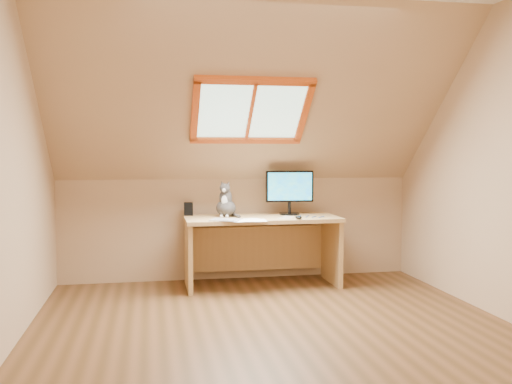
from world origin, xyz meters
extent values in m
plane|color=brown|center=(0.00, 0.00, 0.00)|extent=(3.50, 3.50, 0.00)
cube|color=tan|center=(0.00, -1.75, 1.20)|extent=(3.50, 0.02, 2.40)
cube|color=tan|center=(-1.75, 0.00, 1.20)|extent=(0.02, 3.50, 2.40)
cube|color=tan|center=(1.75, 0.00, 1.20)|extent=(0.02, 3.50, 2.40)
cube|color=tan|center=(0.00, 1.75, 0.50)|extent=(3.50, 0.02, 1.00)
cube|color=tan|center=(0.00, 0.97, 1.70)|extent=(3.50, 1.56, 1.41)
cube|color=#B2E0CC|center=(0.00, 1.05, 1.63)|extent=(0.90, 0.53, 0.48)
cube|color=#DC4A14|center=(0.00, 1.05, 1.63)|extent=(1.02, 0.64, 0.59)
cube|color=tan|center=(0.17, 1.38, 0.64)|extent=(1.44, 0.63, 0.04)
cube|color=tan|center=(-0.53, 1.38, 0.31)|extent=(0.04, 0.57, 0.62)
cube|color=tan|center=(0.86, 1.38, 0.31)|extent=(0.04, 0.57, 0.62)
cube|color=tan|center=(0.17, 1.67, 0.31)|extent=(1.34, 0.03, 0.44)
cylinder|color=black|center=(0.46, 1.51, 0.67)|extent=(0.20, 0.20, 0.02)
cylinder|color=black|center=(0.46, 1.51, 0.73)|extent=(0.03, 0.03, 0.11)
cube|color=black|center=(0.46, 1.51, 0.93)|extent=(0.47, 0.06, 0.30)
cube|color=#0347C0|center=(0.46, 1.48, 0.93)|extent=(0.43, 0.03, 0.27)
ellipsoid|color=#45403D|center=(-0.16, 1.47, 0.74)|extent=(0.25, 0.27, 0.16)
ellipsoid|color=#45403D|center=(-0.17, 1.45, 0.83)|extent=(0.16, 0.16, 0.17)
ellipsoid|color=silver|center=(-0.18, 1.40, 0.81)|extent=(0.07, 0.05, 0.10)
ellipsoid|color=#45403D|center=(-0.18, 1.41, 0.93)|extent=(0.12, 0.11, 0.09)
sphere|color=silver|center=(-0.19, 1.38, 0.91)|extent=(0.04, 0.04, 0.04)
cone|color=#45403D|center=(-0.20, 1.44, 0.97)|extent=(0.05, 0.06, 0.06)
cone|color=#45403D|center=(-0.15, 1.42, 0.97)|extent=(0.06, 0.05, 0.06)
cube|color=black|center=(-0.51, 1.63, 0.72)|extent=(0.09, 0.09, 0.12)
cube|color=#B2B2B7|center=(-0.21, 1.14, 0.66)|extent=(0.32, 0.28, 0.01)
ellipsoid|color=black|center=(0.46, 1.12, 0.67)|extent=(0.06, 0.11, 0.03)
cube|color=white|center=(0.04, 1.12, 0.66)|extent=(0.33, 0.27, 0.00)
cube|color=white|center=(0.04, 1.12, 0.66)|extent=(0.32, 0.24, 0.00)
cube|color=white|center=(0.04, 1.12, 0.66)|extent=(0.35, 0.30, 0.00)
camera|label=1|loc=(-0.87, -3.86, 1.26)|focal=40.00mm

